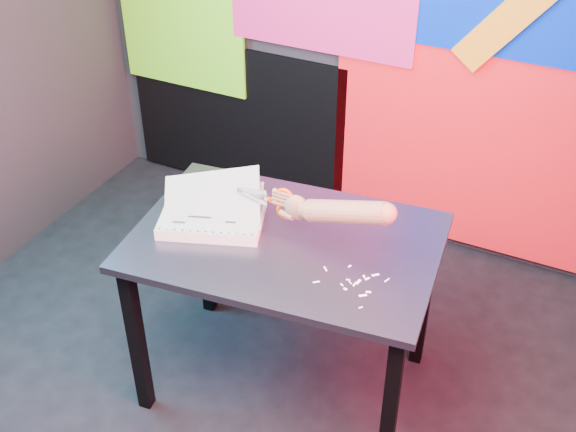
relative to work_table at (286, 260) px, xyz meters
The scene contains 7 objects.
room 0.76m from the work_table, 121.39° to the right, with size 3.01×3.01×2.71m.
backdrop 1.25m from the work_table, 94.53° to the left, with size 2.88×0.05×2.08m.
work_table is the anchor object (origin of this frame).
printout_stack 0.32m from the work_table, behind, with size 0.45×0.39×0.20m.
scissors 0.23m from the work_table, 136.33° to the left, with size 0.23×0.02×0.13m.
hand_forearm 0.33m from the work_table, ahead, with size 0.45×0.09×0.17m.
paper_clippings 0.36m from the work_table, 19.44° to the right, with size 0.23×0.19×0.00m.
Camera 1 is at (1.08, -1.61, 2.33)m, focal length 45.00 mm.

